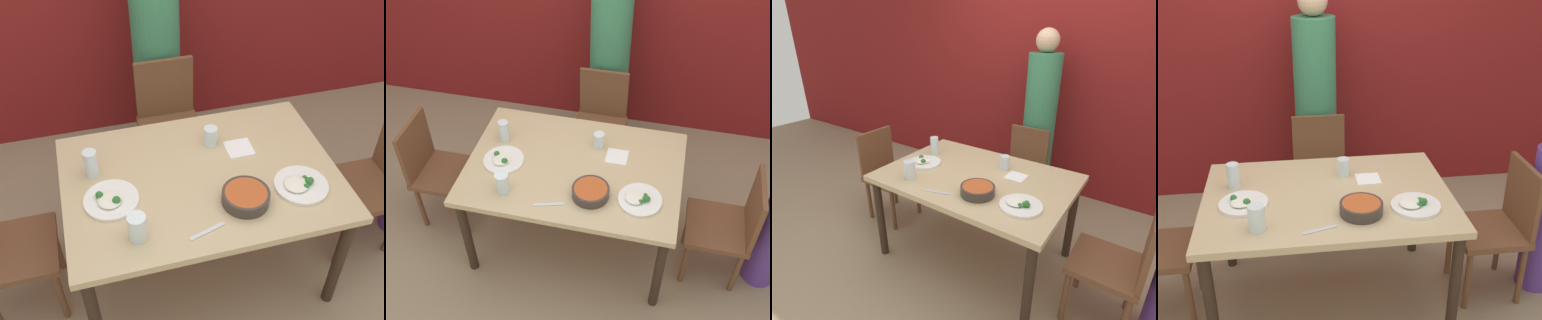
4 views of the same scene
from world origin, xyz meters
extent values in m
plane|color=#998466|center=(0.00, 0.00, 0.00)|extent=(10.00, 10.00, 0.00)
cube|color=maroon|center=(0.00, 1.49, 1.35)|extent=(10.00, 0.06, 2.70)
cube|color=tan|center=(0.00, 0.00, 0.71)|extent=(1.37, 0.95, 0.04)
cylinder|color=#332319|center=(-0.63, -0.41, 0.34)|extent=(0.06, 0.06, 0.69)
cylinder|color=#332319|center=(0.63, -0.41, 0.34)|extent=(0.06, 0.06, 0.69)
cylinder|color=#332319|center=(-0.63, 0.41, 0.34)|extent=(0.06, 0.06, 0.69)
cylinder|color=#332319|center=(0.63, 0.41, 0.34)|extent=(0.06, 0.06, 0.69)
cube|color=brown|center=(0.02, 0.74, 0.42)|extent=(0.40, 0.40, 0.04)
cube|color=brown|center=(0.02, 0.93, 0.65)|extent=(0.38, 0.03, 0.41)
cylinder|color=brown|center=(-0.15, 0.58, 0.20)|extent=(0.04, 0.04, 0.40)
cylinder|color=brown|center=(0.18, 0.58, 0.20)|extent=(0.04, 0.04, 0.40)
cylinder|color=brown|center=(-0.15, 0.91, 0.20)|extent=(0.04, 0.04, 0.40)
cylinder|color=brown|center=(0.18, 0.91, 0.20)|extent=(0.04, 0.04, 0.40)
cube|color=brown|center=(0.96, -0.04, 0.42)|extent=(0.40, 0.40, 0.04)
cube|color=brown|center=(1.14, -0.04, 0.65)|extent=(0.03, 0.38, 0.41)
cylinder|color=brown|center=(0.79, 0.13, 0.20)|extent=(0.04, 0.04, 0.40)
cylinder|color=brown|center=(0.79, -0.20, 0.20)|extent=(0.04, 0.04, 0.40)
cylinder|color=brown|center=(1.12, 0.13, 0.20)|extent=(0.04, 0.04, 0.40)
cube|color=brown|center=(-0.96, 0.02, 0.42)|extent=(0.40, 0.40, 0.04)
cube|color=brown|center=(-1.14, 0.02, 0.65)|extent=(0.03, 0.38, 0.41)
cylinder|color=brown|center=(-0.79, -0.14, 0.20)|extent=(0.04, 0.04, 0.40)
cylinder|color=brown|center=(-0.79, 0.19, 0.20)|extent=(0.04, 0.04, 0.40)
cylinder|color=brown|center=(-1.12, -0.14, 0.20)|extent=(0.04, 0.04, 0.40)
cylinder|color=brown|center=(-1.12, 0.19, 0.20)|extent=(0.04, 0.04, 0.40)
cylinder|color=#387F56|center=(0.02, 1.14, 0.76)|extent=(0.31, 0.31, 1.51)
sphere|color=#DBAD89|center=(0.02, 1.14, 1.62)|extent=(0.21, 0.21, 0.21)
cylinder|color=#3D332D|center=(0.15, -0.22, 0.76)|extent=(0.23, 0.23, 0.06)
cylinder|color=#BC5123|center=(0.15, -0.22, 0.79)|extent=(0.20, 0.20, 0.01)
cylinder|color=white|center=(0.45, -0.20, 0.74)|extent=(0.26, 0.26, 0.02)
ellipsoid|color=white|center=(0.42, -0.20, 0.76)|extent=(0.12, 0.12, 0.02)
sphere|color=#2D702D|center=(0.48, -0.21, 0.77)|extent=(0.04, 0.04, 0.04)
sphere|color=#2D702D|center=(0.48, -0.18, 0.76)|extent=(0.02, 0.02, 0.02)
sphere|color=#2D702D|center=(0.49, -0.21, 0.76)|extent=(0.03, 0.03, 0.03)
sphere|color=#2D702D|center=(0.46, -0.23, 0.76)|extent=(0.03, 0.03, 0.03)
cylinder|color=white|center=(-0.45, -0.06, 0.74)|extent=(0.26, 0.26, 0.02)
ellipsoid|color=white|center=(-0.46, -0.07, 0.76)|extent=(0.12, 0.12, 0.02)
sphere|color=#2D702D|center=(-0.51, -0.04, 0.76)|extent=(0.04, 0.04, 0.04)
sphere|color=#2D702D|center=(-0.43, -0.09, 0.77)|extent=(0.04, 0.04, 0.04)
cylinder|color=silver|center=(-0.52, 0.15, 0.80)|extent=(0.07, 0.07, 0.15)
cylinder|color=silver|center=(0.12, 0.22, 0.78)|extent=(0.07, 0.07, 0.11)
cylinder|color=silver|center=(-0.37, -0.30, 0.79)|extent=(0.08, 0.08, 0.13)
cube|color=white|center=(0.25, 0.15, 0.73)|extent=(0.14, 0.14, 0.01)
cube|color=silver|center=(-0.07, -0.35, 0.73)|extent=(0.18, 0.07, 0.01)
camera|label=1|loc=(-0.49, -1.65, 2.40)|focal=45.00mm
camera|label=2|loc=(0.52, -2.14, 2.88)|focal=45.00mm
camera|label=3|loc=(1.04, -1.67, 1.73)|focal=28.00mm
camera|label=4|loc=(-0.19, -2.33, 2.04)|focal=45.00mm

